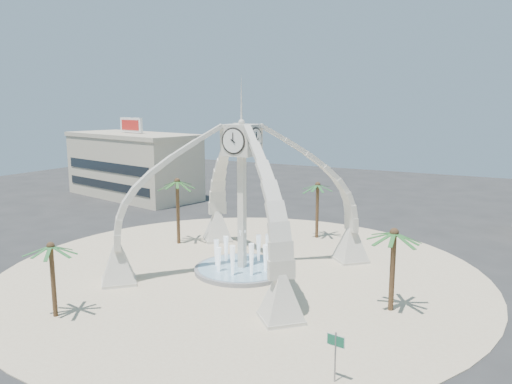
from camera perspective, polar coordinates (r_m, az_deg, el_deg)
The scene contains 10 objects.
ground at distance 42.42m, azimuth -1.58°, elevation -9.09°, with size 140.00×140.00×0.00m, color #282828.
plaza at distance 42.41m, azimuth -1.58°, elevation -9.06°, with size 40.00×40.00×0.06m, color beige.
clock_tower at distance 40.75m, azimuth -1.62°, elevation -0.44°, with size 17.94×17.94×16.30m.
fountain at distance 42.32m, azimuth -1.58°, elevation -8.72°, with size 8.00×8.00×3.62m.
building_nw at distance 77.57m, azimuth -13.88°, elevation 3.03°, with size 23.75×13.73×11.90m.
palm_east at distance 34.40m, azimuth 15.52°, elevation -4.62°, with size 3.88×3.88×6.21m.
palm_west at distance 49.76m, azimuth -9.01°, elevation 1.13°, with size 4.44×4.44×7.10m.
palm_north at distance 51.85m, azimuth 7.07°, elevation 0.74°, with size 3.82×3.82×6.36m.
palm_south at distance 34.97m, azimuth -22.42°, elevation -5.84°, with size 3.54×3.54×5.48m.
street_sign at distance 26.34m, azimuth 9.08°, elevation -17.09°, with size 0.99×0.17×2.71m.
Camera 1 is at (20.33, -34.53, 13.89)m, focal length 35.00 mm.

